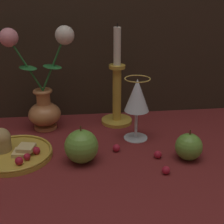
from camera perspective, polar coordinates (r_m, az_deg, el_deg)
The scene contains 10 objects.
ground_plane at distance 0.81m, azimuth -3.04°, elevation -6.51°, with size 2.40×2.40×0.00m, color maroon.
vase at distance 0.89m, azimuth -12.53°, elevation 3.44°, with size 0.20×0.09×0.29m.
plate_with_pastries at distance 0.80m, azimuth -17.80°, elevation -6.70°, with size 0.18×0.18×0.07m.
wine_glass at distance 0.81m, azimuth 4.58°, elevation 2.64°, with size 0.07×0.07×0.17m.
candlestick at distance 0.91m, azimuth 0.90°, elevation 3.42°, with size 0.09×0.09×0.29m.
apple_beside_vase at distance 0.76m, azimuth 13.85°, elevation -6.18°, with size 0.06×0.06×0.08m.
apple_near_glass at distance 0.73m, azimuth -5.62°, elevation -6.27°, with size 0.08×0.08×0.09m.
berry_near_plate at distance 0.78m, azimuth 0.80°, elevation -6.59°, with size 0.02×0.02×0.02m, color #AD192D.
berry_front_center at distance 0.71m, azimuth 9.84°, elevation -10.44°, with size 0.02×0.02×0.02m, color #AD192D.
berry_by_glass_stem at distance 0.76m, azimuth 8.39°, elevation -7.71°, with size 0.02×0.02×0.02m, color #AD192D.
Camera 1 is at (-0.04, -0.71, 0.39)m, focal length 50.00 mm.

